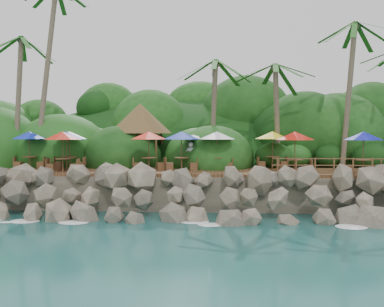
{
  "coord_description": "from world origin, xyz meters",
  "views": [
    {
      "loc": [
        1.9,
        -23.12,
        4.93
      ],
      "look_at": [
        0.0,
        6.0,
        3.4
      ],
      "focal_mm": 41.93,
      "sensor_mm": 36.0,
      "label": 1
    }
  ],
  "objects": [
    {
      "name": "terrace",
      "position": [
        0.0,
        6.0,
        2.2
      ],
      "size": [
        26.0,
        5.0,
        0.2
      ],
      "primitive_type": "cube",
      "color": "brown",
      "rests_on": "land_base"
    },
    {
      "name": "ground",
      "position": [
        0.0,
        0.0,
        0.0
      ],
      "size": [
        140.0,
        140.0,
        0.0
      ],
      "primitive_type": "plane",
      "color": "#19514F",
      "rests_on": "ground"
    },
    {
      "name": "seawall",
      "position": [
        0.0,
        2.0,
        1.15
      ],
      "size": [
        29.0,
        4.0,
        2.3
      ],
      "primitive_type": null,
      "color": "gray",
      "rests_on": "ground"
    },
    {
      "name": "waiter",
      "position": [
        -0.11,
        6.35,
        3.23
      ],
      "size": [
        0.76,
        0.58,
        1.85
      ],
      "primitive_type": "imported",
      "rotation": [
        0.0,
        0.0,
        2.92
      ],
      "color": "silver",
      "rests_on": "terrace"
    },
    {
      "name": "palms",
      "position": [
        1.46,
        8.65,
        11.54
      ],
      "size": [
        33.03,
        6.8,
        14.67
      ],
      "color": "brown",
      "rests_on": "ground"
    },
    {
      "name": "palapa",
      "position": [
        -4.1,
        9.76,
        5.79
      ],
      "size": [
        4.73,
        4.73,
        4.6
      ],
      "color": "brown",
      "rests_on": "ground"
    },
    {
      "name": "jungle_hill",
      "position": [
        0.0,
        23.5,
        0.0
      ],
      "size": [
        44.8,
        28.0,
        15.4
      ],
      "primitive_type": "ellipsoid",
      "color": "#143811",
      "rests_on": "ground"
    },
    {
      "name": "dining_clusters",
      "position": [
        -1.32,
        5.75,
        4.41
      ],
      "size": [
        23.75,
        5.55,
        2.54
      ],
      "color": "brown",
      "rests_on": "terrace"
    },
    {
      "name": "railing",
      "position": [
        8.54,
        3.65,
        2.91
      ],
      "size": [
        7.2,
        0.1,
        1.0
      ],
      "color": "brown",
      "rests_on": "terrace"
    },
    {
      "name": "land_base",
      "position": [
        0.0,
        16.0,
        1.05
      ],
      "size": [
        32.0,
        25.2,
        2.1
      ],
      "primitive_type": "cube",
      "color": "gray",
      "rests_on": "ground"
    },
    {
      "name": "jungle_foliage",
      "position": [
        0.0,
        15.0,
        0.0
      ],
      "size": [
        44.0,
        16.0,
        12.0
      ],
      "primitive_type": null,
      "color": "#143811",
      "rests_on": "ground"
    },
    {
      "name": "foam_line",
      "position": [
        0.0,
        0.3,
        0.03
      ],
      "size": [
        25.2,
        0.8,
        0.06
      ],
      "color": "white",
      "rests_on": "ground"
    }
  ]
}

